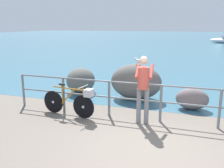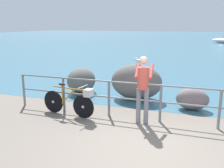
# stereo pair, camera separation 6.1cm
# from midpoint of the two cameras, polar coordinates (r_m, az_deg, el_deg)

# --- Properties ---
(ground_plane) EXTENTS (120.00, 120.00, 0.10)m
(ground_plane) POSITION_cam_midpoint_polar(r_m,az_deg,el_deg) (24.91, 17.21, 6.80)
(ground_plane) COLOR #6B6056
(sea_surface) EXTENTS (120.00, 90.00, 0.01)m
(sea_surface) POSITION_cam_midpoint_polar(r_m,az_deg,el_deg) (52.28, 18.45, 9.91)
(sea_surface) COLOR #38667A
(sea_surface) RESTS_ON ground_plane
(promenade_railing) EXTENTS (8.74, 0.07, 1.02)m
(promenade_railing) POSITION_cam_midpoint_polar(r_m,az_deg,el_deg) (6.73, 11.26, -3.32)
(promenade_railing) COLOR slate
(promenade_railing) RESTS_ON ground_plane
(bicycle) EXTENTS (1.69, 0.48, 0.92)m
(bicycle) POSITION_cam_midpoint_polar(r_m,az_deg,el_deg) (7.16, -8.81, -3.66)
(bicycle) COLOR black
(bicycle) RESTS_ON ground_plane
(person_at_railing) EXTENTS (0.49, 0.65, 1.78)m
(person_at_railing) POSITION_cam_midpoint_polar(r_m,az_deg,el_deg) (6.44, 7.31, -0.67)
(person_at_railing) COLOR slate
(person_at_railing) RESTS_ON ground_plane
(breakwater_boulder_main) EXTENTS (1.77, 1.13, 1.22)m
(breakwater_boulder_main) POSITION_cam_midpoint_polar(r_m,az_deg,el_deg) (8.71, 5.73, 0.49)
(breakwater_boulder_main) COLOR #605B56
(breakwater_boulder_main) RESTS_ON ground
(breakwater_boulder_left) EXTENTS (1.04, 1.22, 0.96)m
(breakwater_boulder_left) POSITION_cam_midpoint_polar(r_m,az_deg,el_deg) (9.60, -6.81, 0.86)
(breakwater_boulder_left) COLOR #5B5D57
(breakwater_boulder_left) RESTS_ON ground
(breakwater_boulder_right) EXTENTS (0.98, 0.60, 0.66)m
(breakwater_boulder_right) POSITION_cam_midpoint_polar(r_m,az_deg,el_deg) (8.04, 17.98, -3.28)
(breakwater_boulder_right) COLOR slate
(breakwater_boulder_right) RESTS_ON ground
(seagull) EXTENTS (0.29, 0.28, 0.23)m
(seagull) POSITION_cam_midpoint_polar(r_m,az_deg,el_deg) (8.51, 6.16, 5.31)
(seagull) COLOR gold
(seagull) RESTS_ON breakwater_boulder_main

